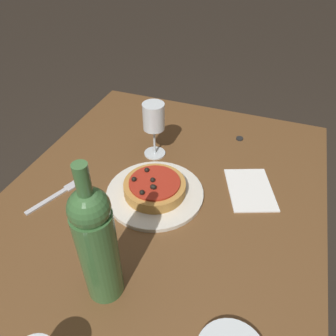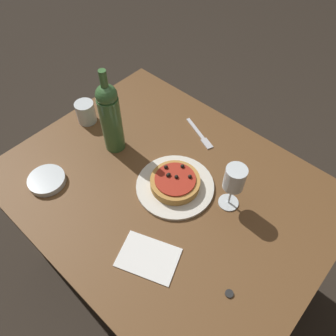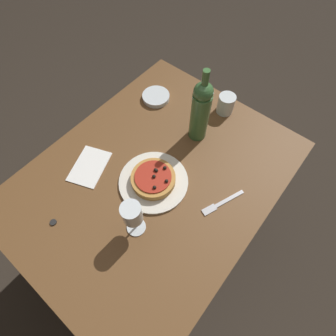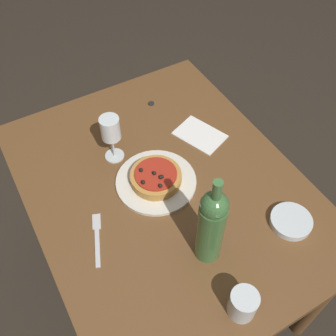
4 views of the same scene
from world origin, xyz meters
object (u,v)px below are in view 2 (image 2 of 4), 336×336
Objects in this scene: bottle_cap at (229,294)px; water_cup at (86,112)px; dining_table at (166,201)px; side_bowl at (47,180)px; pizza at (175,182)px; fork at (200,135)px; dinner_plate at (175,186)px; wine_glass at (234,180)px; wine_bottle at (110,117)px.

water_cup is at bearing 167.89° from bottle_cap.
bottle_cap reaches higher than dining_table.
side_bowl is at bearing -170.68° from bottle_cap.
pizza is 0.97× the size of fork.
wine_glass is at bearing 22.13° from dinner_plate.
fork is at bearing 145.60° from wine_glass.
pizza is 7.23× the size of bottle_cap.
dining_table is 0.43m from bottle_cap.
wine_glass is 0.33m from bottle_cap.
fork is (0.40, 0.25, -0.04)m from water_cup.
water_cup is (-0.47, 0.03, 0.14)m from dining_table.
dining_table is at bearing -2.49° from wine_bottle.
wine_bottle is at bearing 177.51° from dining_table.
fork is (0.26, 0.55, -0.01)m from side_bowl.
wine_bottle is (-0.30, -0.01, 0.12)m from pizza.
bottle_cap is (0.66, -0.17, -0.15)m from wine_bottle.
dining_table is at bearing 158.20° from bottle_cap.
wine_glass is at bearing -12.87° from fork.
side_bowl reaches higher than fork.
dining_table is at bearing -140.62° from pizza.
wine_glass is 7.66× the size of bottle_cap.
dinner_plate is 11.44× the size of bottle_cap.
dinner_plate is at bearing -48.85° from fork.
bottle_cap is (0.36, -0.17, -0.00)m from dinner_plate.
dinner_plate is 1.58× the size of pizza.
wine_glass is 1.03× the size of fork.
dining_table is 0.49m from water_cup.
fork is at bearing 64.66° from side_bowl.
pizza is 0.50× the size of wine_bottle.
wine_bottle reaches higher than fork.
wine_glass is at bearing 22.04° from pizza.
wine_bottle reaches higher than bottle_cap.
dinner_plate is 0.23m from wine_glass.
bottle_cap is (0.36, -0.17, -0.03)m from pizza.
dinner_plate is at bearing -157.87° from wine_glass.
wine_glass reaches higher than bottle_cap.
fork is (-0.27, 0.18, -0.13)m from wine_glass.
wine_glass is at bearing 9.55° from wine_bottle.
wine_glass is 0.68m from water_cup.
wine_glass is (0.18, 0.07, 0.10)m from pizza.
pizza reaches higher than dining_table.
bottle_cap is at bearing -22.24° from fork.
bottle_cap is at bearing 9.32° from side_bowl.
side_bowl is (0.14, -0.30, -0.03)m from water_cup.
water_cup is 0.87m from bottle_cap.
bottle_cap reaches higher than fork.
pizza is 0.27m from fork.
dining_table is at bearing -55.02° from fork.
pizza is 1.32× the size of side_bowl.
wine_glass is (0.18, 0.07, 0.13)m from dinner_plate.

